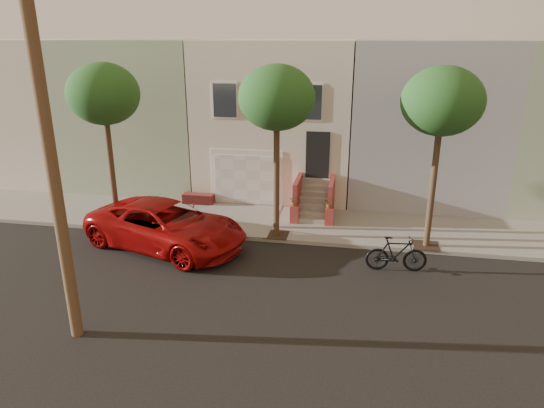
# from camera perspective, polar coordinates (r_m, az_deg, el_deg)

# --- Properties ---
(ground) EXTENTS (90.00, 90.00, 0.00)m
(ground) POSITION_cam_1_polar(r_m,az_deg,el_deg) (15.29, -5.79, -9.48)
(ground) COLOR black
(ground) RESTS_ON ground
(sidewalk) EXTENTS (40.00, 3.70, 0.15)m
(sidewalk) POSITION_cam_1_polar(r_m,az_deg,el_deg) (19.97, -1.60, -2.07)
(sidewalk) COLOR gray
(sidewalk) RESTS_ON ground
(house_row) EXTENTS (33.10, 11.70, 7.00)m
(house_row) POSITION_cam_1_polar(r_m,az_deg,el_deg) (24.63, 1.17, 10.61)
(house_row) COLOR beige
(house_row) RESTS_ON sidewalk
(tree_left) EXTENTS (2.70, 2.57, 6.30)m
(tree_left) POSITION_cam_1_polar(r_m,az_deg,el_deg) (19.32, -19.25, 12.04)
(tree_left) COLOR #2D2116
(tree_left) RESTS_ON sidewalk
(tree_mid) EXTENTS (2.70, 2.57, 6.30)m
(tree_mid) POSITION_cam_1_polar(r_m,az_deg,el_deg) (17.13, 0.56, 12.29)
(tree_mid) COLOR #2D2116
(tree_mid) RESTS_ON sidewalk
(tree_right) EXTENTS (2.70, 2.57, 6.30)m
(tree_right) POSITION_cam_1_polar(r_m,az_deg,el_deg) (17.08, 19.44, 11.22)
(tree_right) COLOR #2D2116
(tree_right) RESTS_ON sidewalk
(pickup_truck) EXTENTS (6.59, 4.49, 1.68)m
(pickup_truck) POSITION_cam_1_polar(r_m,az_deg,el_deg) (17.90, -12.38, -2.49)
(pickup_truck) COLOR #9C0B0B
(pickup_truck) RESTS_ON ground
(motorcycle) EXTENTS (2.03, 0.75, 1.20)m
(motorcycle) POSITION_cam_1_polar(r_m,az_deg,el_deg) (16.34, 14.46, -5.72)
(motorcycle) COLOR black
(motorcycle) RESTS_ON ground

